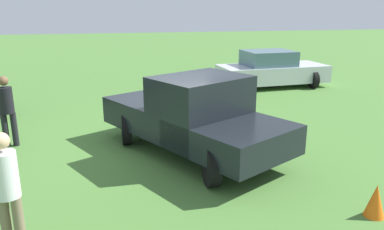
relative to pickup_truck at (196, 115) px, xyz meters
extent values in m
plane|color=#477533|center=(-0.90, -0.51, -0.94)|extent=(80.00, 80.00, 0.00)
cylinder|color=black|center=(-1.01, -1.49, -0.54)|extent=(0.78, 0.22, 0.78)
cylinder|color=black|center=(-1.80, -0.05, -0.54)|extent=(0.78, 0.22, 0.78)
cylinder|color=black|center=(1.59, -0.06, -0.54)|extent=(0.78, 0.22, 0.78)
cylinder|color=black|center=(0.80, 1.37, -0.54)|extent=(0.78, 0.22, 0.78)
cube|color=black|center=(-1.33, -0.72, -0.21)|extent=(2.56, 2.59, 0.64)
cube|color=black|center=(0.14, 0.08, 0.17)|extent=(2.23, 2.41, 1.40)
cube|color=slate|center=(0.14, 0.08, 0.61)|extent=(1.96, 2.17, 0.48)
cube|color=black|center=(0.95, 0.52, -0.23)|extent=(2.88, 2.77, 0.60)
cube|color=silver|center=(-2.09, -1.14, -0.47)|extent=(1.00, 1.69, 0.16)
cylinder|color=black|center=(-7.55, 6.21, -0.59)|extent=(0.70, 0.20, 0.70)
cylinder|color=black|center=(-6.01, 6.31, -0.59)|extent=(0.70, 0.20, 0.70)
cylinder|color=black|center=(-7.36, 3.29, -0.59)|extent=(0.70, 0.20, 0.70)
cylinder|color=black|center=(-5.82, 3.40, -0.59)|extent=(0.70, 0.20, 0.70)
cube|color=silver|center=(-6.69, 4.80, -0.38)|extent=(2.09, 4.53, 0.68)
cube|color=slate|center=(-6.67, 4.58, 0.26)|extent=(1.71, 2.05, 0.60)
cylinder|color=#7A6B51|center=(2.92, -3.29, -0.52)|extent=(0.14, 0.14, 0.83)
cylinder|color=#7A6B51|center=(3.00, -3.11, -0.52)|extent=(0.14, 0.14, 0.83)
cylinder|color=silver|center=(2.96, -3.20, 0.21)|extent=(0.42, 0.42, 0.63)
sphere|color=#D8AD84|center=(2.96, -3.20, 0.68)|extent=(0.23, 0.23, 0.23)
cylinder|color=black|center=(-1.46, -4.11, -0.53)|extent=(0.14, 0.14, 0.82)
cylinder|color=black|center=(-1.43, -4.30, -0.53)|extent=(0.14, 0.14, 0.82)
cylinder|color=black|center=(-1.44, -4.20, 0.20)|extent=(0.37, 0.37, 0.62)
sphere|color=brown|center=(-1.44, -4.20, 0.66)|extent=(0.22, 0.22, 0.22)
cone|color=orange|center=(3.21, 2.20, -0.66)|extent=(0.32, 0.32, 0.55)
camera|label=1|loc=(7.88, -1.81, 2.32)|focal=35.58mm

